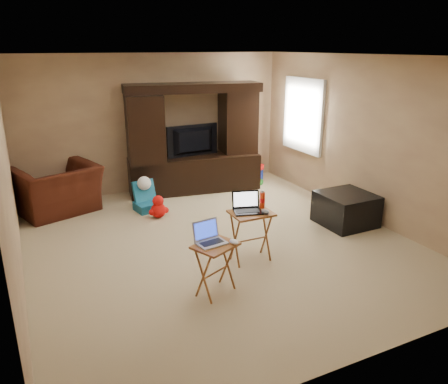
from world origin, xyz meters
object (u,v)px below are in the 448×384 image
laptop_right (248,203)px  tray_table_right (251,237)px  recliner (57,189)px  water_bottle (262,200)px  child_rocker (147,196)px  television (195,141)px  ottoman (346,209)px  mouse_right (265,212)px  entertainment_center (194,139)px  tray_table_left (216,269)px  plush_toy (158,206)px  push_toy (248,173)px  laptop_left (212,234)px  mouse_left (234,242)px

laptop_right → tray_table_right: bearing=-10.4°
recliner → water_bottle: bearing=110.2°
child_rocker → recliner: bearing=147.2°
television → water_bottle: television is taller
ottoman → laptop_right: bearing=-168.4°
tray_table_right → mouse_right: mouse_right is taller
tray_table_right → water_bottle: bearing=22.8°
laptop_right → entertainment_center: bearing=96.9°
recliner → tray_table_left: size_ratio=2.06×
entertainment_center → water_bottle: entertainment_center is taller
television → child_rocker: bearing=25.1°
mouse_right → television: bearing=84.2°
plush_toy → mouse_right: (0.74, -2.04, 0.50)m
ottoman → tray_table_right: bearing=-167.6°
mouse_right → push_toy: bearing=64.9°
tray_table_left → mouse_right: bearing=1.0°
ottoman → laptop_left: 2.84m
television → child_rocker: 1.47m
entertainment_center → child_rocker: bearing=-140.7°
laptop_right → mouse_left: laptop_right is taller
child_rocker → push_toy: size_ratio=0.84×
tray_table_right → mouse_left: 0.84m
television → child_rocker: size_ratio=2.03×
child_rocker → tray_table_left: 2.82m
tray_table_right → laptop_right: size_ratio=1.91×
entertainment_center → recliner: 2.53m
entertainment_center → tray_table_right: 3.07m
plush_toy → mouse_right: 2.23m
push_toy → tray_table_right: tray_table_right is taller
entertainment_center → ottoman: entertainment_center is taller
television → push_toy: size_ratio=1.70×
recliner → child_rocker: (1.33, -0.56, -0.14)m
recliner → tray_table_left: bearing=92.6°
mouse_left → entertainment_center: bearing=74.6°
child_rocker → laptop_left: 2.83m
laptop_left → laptop_right: (0.72, 0.50, 0.07)m
ottoman → mouse_right: (-1.77, -0.54, 0.44)m
recliner → mouse_left: bearing=94.9°
recliner → push_toy: bearing=161.8°
entertainment_center → ottoman: 3.03m
ottoman → laptop_left: bearing=-161.2°
child_rocker → ottoman: bearing=-45.9°
mouse_right → water_bottle: (0.07, 0.20, 0.07)m
tray_table_left → laptop_left: 0.42m
laptop_right → water_bottle: bearing=30.2°
child_rocker → water_bottle: water_bottle is taller
laptop_left → television: bearing=62.6°
television → recliner: bearing=-2.4°
plush_toy → tray_table_right: (0.61, -1.92, 0.14)m
plush_toy → tray_table_right: tray_table_right is taller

